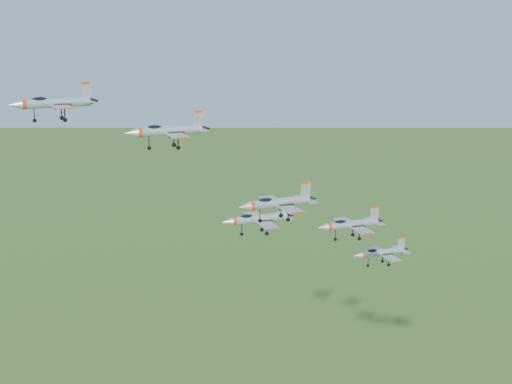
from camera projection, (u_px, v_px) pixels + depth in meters
jet_lead at (54, 103)px, 101.18m from camera, size 12.86×10.81×3.45m
jet_left_high at (168, 131)px, 98.23m from camera, size 12.13×10.29×3.29m
jet_right_high at (277, 203)px, 92.50m from camera, size 11.42×9.62×3.07m
jet_left_low at (257, 219)px, 115.95m from camera, size 12.44×10.59×3.39m
jet_right_low at (350, 224)px, 105.73m from camera, size 11.03×9.37×2.99m
jet_trail at (381, 252)px, 125.93m from camera, size 11.29×9.59×3.06m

